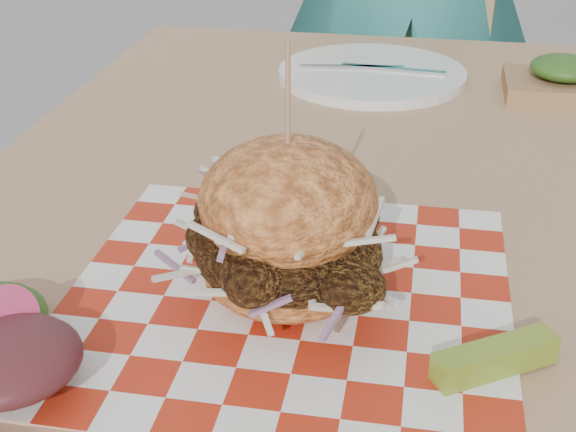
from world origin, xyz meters
name	(u,v)px	position (x,y,z in m)	size (l,w,h in m)	color
patio_table	(339,253)	(0.26, 0.17, 0.67)	(0.80, 1.20, 0.75)	tan
patio_chair	(396,85)	(0.27, 1.11, 0.55)	(0.48, 0.49, 0.95)	tan
paper_liner	(288,295)	(0.24, -0.04, 0.75)	(0.36, 0.36, 0.00)	red
sandwich	(288,232)	(0.24, -0.04, 0.81)	(0.19, 0.19, 0.21)	#F08A43
pickle_spear	(495,358)	(0.40, -0.11, 0.76)	(0.10, 0.02, 0.02)	olive
place_setting	(372,74)	(0.26, 0.54, 0.76)	(0.27, 0.27, 0.02)	white
kraft_tray	(562,80)	(0.52, 0.51, 0.77)	(0.15, 0.12, 0.06)	#996E45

